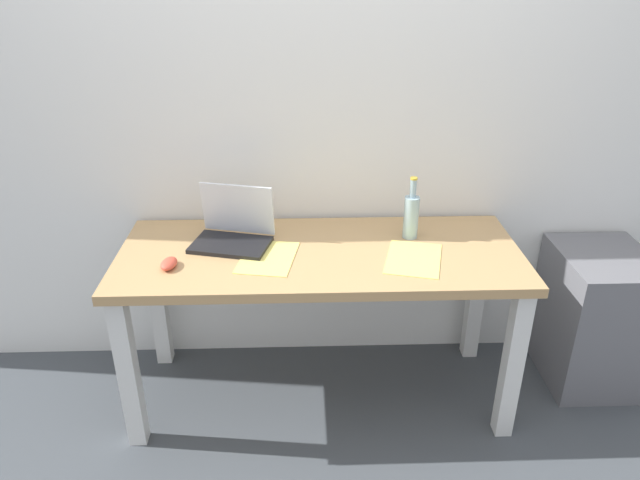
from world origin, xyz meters
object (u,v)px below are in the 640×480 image
beer_bottle (411,215)px  computer_mouse (169,264)px  filing_cabinet (594,317)px  laptop_left (233,231)px  desk (320,274)px

beer_bottle → computer_mouse: bearing=-166.3°
beer_bottle → computer_mouse: (-0.98, -0.24, -0.09)m
computer_mouse → filing_cabinet: bearing=13.2°
beer_bottle → filing_cabinet: size_ratio=0.42×
computer_mouse → filing_cabinet: size_ratio=0.16×
laptop_left → beer_bottle: beer_bottle is taller
desk → computer_mouse: 0.62m
beer_bottle → desk: bearing=-163.2°
filing_cabinet → laptop_left: bearing=-179.6°
desk → computer_mouse: size_ratio=16.51×
beer_bottle → computer_mouse: beer_bottle is taller
desk → computer_mouse: bearing=-168.4°
desk → beer_bottle: bearing=16.8°
beer_bottle → computer_mouse: 1.01m
laptop_left → beer_bottle: (0.75, 0.03, 0.05)m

